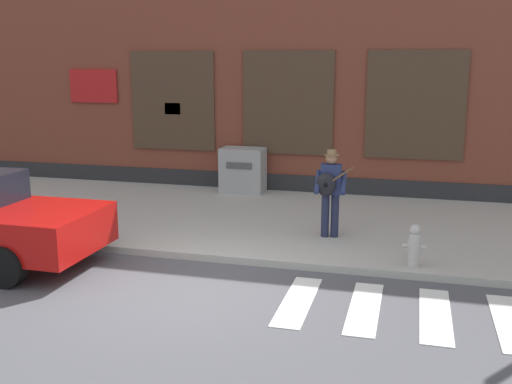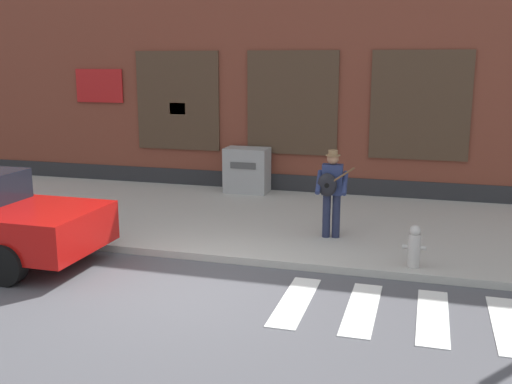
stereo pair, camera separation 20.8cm
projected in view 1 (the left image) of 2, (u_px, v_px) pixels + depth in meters
The scene contains 7 objects.
ground_plane at pixel (194, 290), 9.09m from camera, with size 160.00×160.00×0.00m, color #4C4C51.
sidewalk at pixel (260, 220), 12.87m from camera, with size 28.00×5.50×0.13m.
building_backdrop at pixel (304, 19), 16.39m from camera, with size 28.00×4.06×9.08m.
crosswalk at pixel (472, 319), 8.05m from camera, with size 5.20×1.90×0.01m.
busker at pixel (330, 188), 11.17m from camera, with size 0.73×0.55×1.66m.
utility_box at pixel (243, 170), 15.17m from camera, with size 1.09×0.69×1.13m.
fire_hydrant at pixel (414, 245), 9.71m from camera, with size 0.38×0.20×0.70m.
Camera 1 is at (3.12, -8.03, 3.40)m, focal length 42.00 mm.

